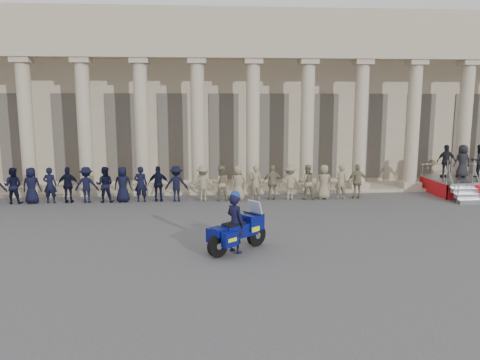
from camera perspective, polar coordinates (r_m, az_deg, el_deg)
name	(u,v)px	position (r m, az deg, el deg)	size (l,w,h in m)	color
ground	(237,241)	(14.76, -0.40, -7.40)	(90.00, 90.00, 0.00)	#47474A
building	(221,99)	(28.87, -2.38, 9.85)	(40.00, 12.50, 9.00)	tan
officer_rank	(162,184)	(20.69, -9.45, -0.47)	(18.10, 0.59, 1.56)	black
reviewing_stand	(473,168)	(24.71, 26.55, 1.26)	(3.79, 3.75, 2.33)	gray
motorcycle	(238,231)	(13.59, -0.21, -6.21)	(1.82, 1.62, 1.41)	black
rider	(235,222)	(13.43, -0.59, -5.13)	(0.71, 0.75, 1.81)	black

